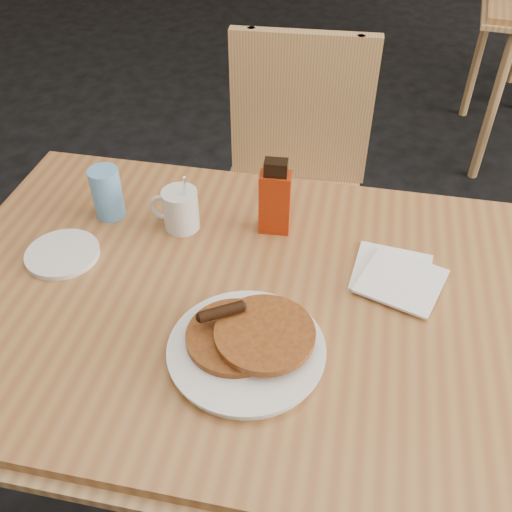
{
  "coord_description": "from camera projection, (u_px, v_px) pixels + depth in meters",
  "views": [
    {
      "loc": [
        0.11,
        -0.74,
        1.56
      ],
      "look_at": [
        -0.04,
        0.03,
        0.86
      ],
      "focal_mm": 40.0,
      "sensor_mm": 36.0,
      "label": 1
    }
  ],
  "objects": [
    {
      "name": "side_saucer",
      "position": [
        63.0,
        254.0,
        1.22
      ],
      "size": [
        0.2,
        0.2,
        0.01
      ],
      "primitive_type": "cylinder",
      "rotation": [
        0.0,
        0.0,
        -0.31
      ],
      "color": "silver",
      "rests_on": "main_table"
    },
    {
      "name": "floor",
      "position": [
        267.0,
        493.0,
        1.6
      ],
      "size": [
        10.0,
        10.0,
        0.0
      ],
      "primitive_type": "plane",
      "color": "black",
      "rests_on": "ground"
    },
    {
      "name": "main_table",
      "position": [
        246.0,
        308.0,
        1.16
      ],
      "size": [
        1.32,
        0.89,
        0.75
      ],
      "rotation": [
        0.0,
        0.0,
        -0.01
      ],
      "color": "#9A6636",
      "rests_on": "floor"
    },
    {
      "name": "blue_tumbler",
      "position": [
        107.0,
        193.0,
        1.29
      ],
      "size": [
        0.07,
        0.07,
        0.12
      ],
      "primitive_type": "cylinder",
      "rotation": [
        0.0,
        0.0,
        0.03
      ],
      "color": "#5C9DD9",
      "rests_on": "main_table"
    },
    {
      "name": "pancake_plate",
      "position": [
        247.0,
        344.0,
        1.01
      ],
      "size": [
        0.28,
        0.28,
        0.07
      ],
      "rotation": [
        0.0,
        0.0,
        0.12
      ],
      "color": "silver",
      "rests_on": "main_table"
    },
    {
      "name": "napkin_stack",
      "position": [
        397.0,
        276.0,
        1.16
      ],
      "size": [
        0.2,
        0.21,
        0.01
      ],
      "rotation": [
        0.0,
        0.0,
        -0.12
      ],
      "color": "white",
      "rests_on": "main_table"
    },
    {
      "name": "chair_main_far",
      "position": [
        294.0,
        168.0,
        1.79
      ],
      "size": [
        0.46,
        0.46,
        0.97
      ],
      "rotation": [
        0.0,
        0.0,
        0.05
      ],
      "color": "tan",
      "rests_on": "floor"
    },
    {
      "name": "syrup_bottle",
      "position": [
        275.0,
        199.0,
        1.23
      ],
      "size": [
        0.07,
        0.05,
        0.18
      ],
      "rotation": [
        0.0,
        0.0,
        0.07
      ],
      "color": "maroon",
      "rests_on": "main_table"
    },
    {
      "name": "coffee_mug",
      "position": [
        180.0,
        209.0,
        1.26
      ],
      "size": [
        0.11,
        0.08,
        0.15
      ],
      "rotation": [
        0.0,
        0.0,
        -0.01
      ],
      "color": "silver",
      "rests_on": "main_table"
    }
  ]
}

